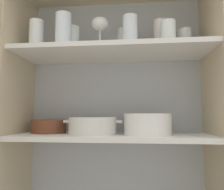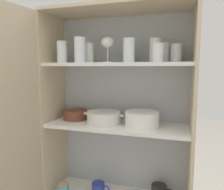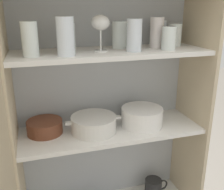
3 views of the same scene
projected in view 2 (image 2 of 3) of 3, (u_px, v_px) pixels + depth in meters
The scene contains 22 objects.
cupboard_back_panel at pixel (123, 128), 1.49m from camera, with size 0.89×0.02×1.46m, color #B2B7BC.
cupboard_side_left at pixel (55, 128), 1.47m from camera, with size 0.02×0.32×1.46m, color #CCB793.
cupboard_side_right at pixel (191, 141), 1.22m from camera, with size 0.02×0.32×1.46m, color #CCB793.
cupboard_top_panel at pixel (117, 9), 1.25m from camera, with size 0.89×0.32×0.02m, color #CCB793.
shelf_board_middle at pixel (117, 126), 1.34m from camera, with size 0.85×0.28×0.02m, color white.
shelf_board_upper at pixel (117, 64), 1.29m from camera, with size 0.85×0.28×0.02m, color white.
cupboard_door at pixel (8, 147), 1.13m from camera, with size 0.09×0.44×1.46m.
tumbler_glass_0 at pixel (129, 50), 1.21m from camera, with size 0.06×0.06×0.13m.
tumbler_glass_1 at pixel (80, 50), 1.27m from camera, with size 0.07×0.07×0.15m.
tumbler_glass_2 at pixel (155, 50), 1.23m from camera, with size 0.06×0.06×0.14m.
tumbler_glass_3 at pixel (62, 52), 1.33m from camera, with size 0.06×0.06×0.13m.
tumbler_glass_4 at pixel (165, 53), 1.29m from camera, with size 0.06×0.06×0.12m.
tumbler_glass_5 at pixel (176, 53), 1.23m from camera, with size 0.06×0.06×0.10m.
tumbler_glass_6 at pixel (158, 53), 1.16m from camera, with size 0.06×0.06×0.10m.
tumbler_glass_7 at pixel (128, 53), 1.32m from camera, with size 0.07×0.07×0.12m.
tumbler_glass_8 at pixel (88, 53), 1.35m from camera, with size 0.07×0.07×0.12m.
wine_glass_0 at pixel (108, 43), 1.27m from camera, with size 0.08×0.08×0.15m.
plate_stack_white at pixel (142, 119), 1.28m from camera, with size 0.20×0.20×0.09m.
mixing_bowl_large at pixel (75, 114), 1.47m from camera, with size 0.16×0.16×0.06m.
casserole_dish at pixel (104, 117), 1.36m from camera, with size 0.26×0.21×0.07m.
coffee_mug_extra_1 at pixel (99, 189), 1.41m from camera, with size 0.12×0.08×0.08m.
storage_jar at pixel (63, 189), 1.41m from camera, with size 0.07×0.07×0.08m.
Camera 2 is at (0.36, -1.11, 1.14)m, focal length 35.00 mm.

